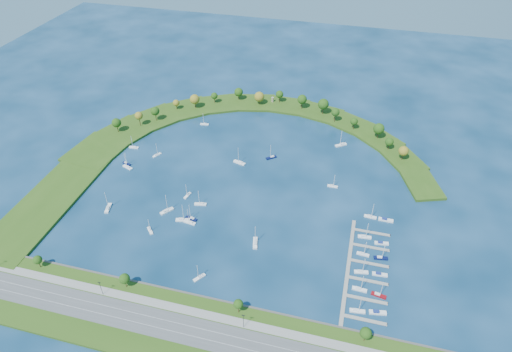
% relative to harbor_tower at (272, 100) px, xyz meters
% --- Properties ---
extents(ground, '(700.00, 700.00, 0.00)m').
position_rel_harbor_tower_xyz_m(ground, '(9.41, -119.94, -4.35)').
color(ground, '#07253D').
rests_on(ground, ground).
extents(south_shoreline, '(420.00, 43.10, 11.60)m').
position_rel_harbor_tower_xyz_m(south_shoreline, '(9.44, -242.82, -3.36)').
color(south_shoreline, '#2E4F15').
rests_on(south_shoreline, ground).
extents(breakwater, '(286.74, 247.64, 2.00)m').
position_rel_harbor_tower_xyz_m(breakwater, '(-36.92, -71.22, -3.36)').
color(breakwater, '#2E4F15').
rests_on(breakwater, ground).
extents(breakwater_trees, '(237.89, 92.07, 14.66)m').
position_rel_harbor_tower_xyz_m(breakwater_trees, '(4.40, -29.50, 6.17)').
color(breakwater_trees, '#382314').
rests_on(breakwater_trees, breakwater).
extents(harbor_tower, '(2.60, 2.60, 4.60)m').
position_rel_harbor_tower_xyz_m(harbor_tower, '(0.00, 0.00, 0.00)').
color(harbor_tower, gray).
rests_on(harbor_tower, breakwater).
extents(dock_system, '(24.28, 82.00, 1.60)m').
position_rel_harbor_tower_xyz_m(dock_system, '(94.71, -180.94, -4.00)').
color(dock_system, gray).
rests_on(dock_system, ground).
extents(moored_boat_0, '(3.48, 7.47, 10.60)m').
position_rel_harbor_tower_xyz_m(moored_boat_0, '(-27.34, -144.11, -3.48)').
color(moored_boat_0, white).
rests_on(moored_boat_0, ground).
extents(moored_boat_1, '(4.85, 9.97, 14.12)m').
position_rel_harbor_tower_xyz_m(moored_boat_1, '(29.98, -176.03, -3.38)').
color(moored_boat_1, white).
rests_on(moored_boat_1, ground).
extents(moored_boat_2, '(4.70, 9.81, 13.90)m').
position_rel_harbor_tower_xyz_m(moored_boat_2, '(-74.21, -170.26, -3.39)').
color(moored_boat_2, white).
rests_on(moored_boat_2, ground).
extents(moored_boat_3, '(5.42, 7.64, 11.08)m').
position_rel_harbor_tower_xyz_m(moored_boat_3, '(-68.67, -104.57, -3.47)').
color(moored_boat_3, white).
rests_on(moored_boat_3, ground).
extents(moored_boat_4, '(8.54, 3.84, 12.13)m').
position_rel_harbor_tower_xyz_m(moored_boat_4, '(-15.38, -150.42, -3.44)').
color(moored_boat_4, white).
rests_on(moored_boat_4, ground).
extents(moored_boat_5, '(6.12, 7.47, 11.20)m').
position_rel_harbor_tower_xyz_m(moored_boat_5, '(6.03, -209.88, -3.47)').
color(moored_boat_5, white).
rests_on(moored_boat_5, ground).
extents(moored_boat_6, '(9.48, 8.01, 14.36)m').
position_rel_harbor_tower_xyz_m(moored_boat_6, '(69.50, -53.72, -3.37)').
color(moored_boat_6, white).
rests_on(moored_boat_6, ground).
extents(moored_boat_7, '(7.89, 2.79, 11.38)m').
position_rel_harbor_tower_xyz_m(moored_boat_7, '(-91.22, -99.53, -3.46)').
color(moored_boat_7, white).
rests_on(moored_boat_7, ground).
extents(moored_boat_8, '(7.46, 2.37, 10.85)m').
position_rel_harbor_tower_xyz_m(moored_boat_8, '(69.34, -108.15, -3.48)').
color(moored_boat_8, white).
rests_on(moored_boat_8, ground).
extents(moored_boat_9, '(7.55, 3.00, 10.79)m').
position_rel_harbor_tower_xyz_m(moored_boat_9, '(-48.47, -51.40, -3.48)').
color(moored_boat_9, white).
rests_on(moored_boat_9, ground).
extents(moored_boat_10, '(8.10, 7.18, 12.49)m').
position_rel_harbor_tower_xyz_m(moored_boat_10, '(18.91, -84.97, -3.43)').
color(moored_boat_10, '#0A113F').
rests_on(moored_boat_10, ground).
extents(moored_boat_11, '(8.61, 4.37, 12.19)m').
position_rel_harbor_tower_xyz_m(moored_boat_11, '(-16.20, -165.38, -3.44)').
color(moored_boat_11, '#0A113F').
rests_on(moored_boat_11, ground).
extents(moored_boat_12, '(10.17, 5.36, 14.39)m').
position_rel_harbor_tower_xyz_m(moored_boat_12, '(-3.12, -97.95, -3.37)').
color(moored_boat_12, white).
rests_on(moored_boat_12, ground).
extents(moored_boat_13, '(8.99, 5.37, 12.78)m').
position_rel_harbor_tower_xyz_m(moored_boat_13, '(-83.29, -125.15, -3.42)').
color(moored_boat_13, white).
rests_on(moored_boat_13, ground).
extents(moored_boat_14, '(7.81, 9.34, 14.10)m').
position_rel_harbor_tower_xyz_m(moored_boat_14, '(-34.82, -162.87, -3.38)').
color(moored_boat_14, white).
rests_on(moored_boat_14, ground).
extents(moored_boat_15, '(9.64, 4.70, 13.65)m').
position_rel_harbor_tower_xyz_m(moored_boat_15, '(-21.24, -168.15, -3.40)').
color(moored_boat_15, white).
rests_on(moored_boat_15, ground).
extents(moored_boat_16, '(6.40, 6.78, 10.71)m').
position_rel_harbor_tower_xyz_m(moored_boat_16, '(-37.69, -182.44, -3.48)').
color(moored_boat_16, white).
rests_on(moored_boat_16, ground).
extents(moored_boat_17, '(7.59, 4.47, 10.78)m').
position_rel_harbor_tower_xyz_m(moored_boat_17, '(-86.42, -120.86, -3.48)').
color(moored_boat_17, '#0A113F').
rests_on(moored_boat_17, ground).
extents(moored_boat_18, '(8.30, 3.37, 11.85)m').
position_rel_harbor_tower_xyz_m(moored_boat_18, '(-15.77, -169.16, -3.45)').
color(moored_boat_18, white).
rests_on(moored_boat_18, ground).
extents(docked_boat_0, '(8.46, 3.20, 12.14)m').
position_rel_harbor_tower_xyz_m(docked_boat_0, '(94.93, -209.62, -3.44)').
color(docked_boat_0, white).
rests_on(docked_boat_0, ground).
extents(docked_boat_1, '(9.42, 3.99, 1.86)m').
position_rel_harbor_tower_xyz_m(docked_boat_1, '(105.38, -207.89, -3.67)').
color(docked_boat_1, white).
rests_on(docked_boat_1, ground).
extents(docked_boat_2, '(8.32, 2.80, 12.04)m').
position_rel_harbor_tower_xyz_m(docked_boat_2, '(94.93, -195.05, -3.45)').
color(docked_boat_2, white).
rests_on(docked_boat_2, ground).
extents(docked_boat_3, '(8.52, 3.69, 12.12)m').
position_rel_harbor_tower_xyz_m(docked_boat_3, '(105.43, -196.36, -3.44)').
color(docked_boat_3, maroon).
rests_on(docked_boat_3, ground).
extents(docked_boat_4, '(8.39, 3.64, 11.94)m').
position_rel_harbor_tower_xyz_m(docked_boat_4, '(94.93, -182.36, -3.45)').
color(docked_boat_4, white).
rests_on(docked_boat_4, ground).
extents(docked_boat_5, '(8.74, 2.99, 1.75)m').
position_rel_harbor_tower_xyz_m(docked_boat_5, '(105.38, -181.43, -3.71)').
color(docked_boat_5, white).
rests_on(docked_boat_5, ground).
extents(docked_boat_6, '(7.67, 2.83, 11.02)m').
position_rel_harbor_tower_xyz_m(docked_boat_6, '(94.94, -168.21, -3.47)').
color(docked_boat_6, white).
rests_on(docked_boat_6, ground).
extents(docked_boat_7, '(8.51, 3.55, 12.13)m').
position_rel_harbor_tower_xyz_m(docked_boat_7, '(105.43, -168.61, -3.44)').
color(docked_boat_7, '#0A113F').
rests_on(docked_boat_7, ground).
extents(docked_boat_8, '(8.56, 3.03, 12.34)m').
position_rel_harbor_tower_xyz_m(docked_boat_8, '(94.92, -153.40, -3.44)').
color(docked_boat_8, white).
rests_on(docked_boat_8, ground).
extents(docked_boat_9, '(8.83, 3.60, 1.75)m').
position_rel_harbor_tower_xyz_m(docked_boat_9, '(105.38, -156.22, -3.71)').
color(docked_boat_9, white).
rests_on(docked_boat_9, ground).
extents(docked_boat_10, '(8.25, 2.86, 11.91)m').
position_rel_harbor_tower_xyz_m(docked_boat_10, '(97.33, -133.76, -3.45)').
color(docked_boat_10, white).
rests_on(docked_boat_10, ground).
extents(docked_boat_11, '(9.57, 2.93, 1.94)m').
position_rel_harbor_tower_xyz_m(docked_boat_11, '(107.27, -134.29, -3.64)').
color(docked_boat_11, white).
rests_on(docked_boat_11, ground).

